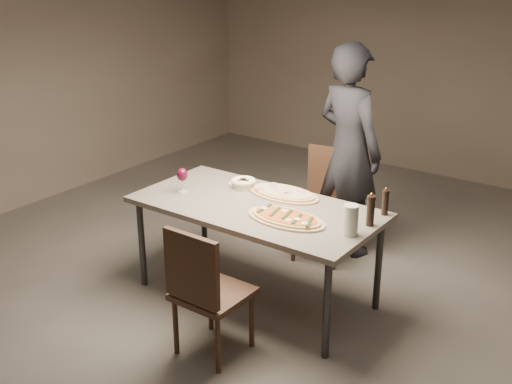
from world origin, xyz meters
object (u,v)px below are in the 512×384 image
Objects in this scene: ham_pizza at (284,193)px; chair_far at (326,197)px; bread_basket at (243,182)px; diner at (349,150)px; dining_table at (256,212)px; chair_near at (204,287)px; carafe at (351,220)px; zucchini_pizza at (286,218)px; pepper_mill_left at (371,210)px.

chair_far is at bearing 90.15° from ham_pizza.
diner is at bearing 64.68° from bread_basket.
chair_near reaches higher than dining_table.
ham_pizza is 0.35m from bread_basket.
dining_table is 9.33× the size of bread_basket.
dining_table is 1.95× the size of chair_far.
chair_far is (-0.01, 0.67, -0.25)m from ham_pizza.
dining_table is 8.80× the size of carafe.
dining_table is at bearing 175.98° from carafe.
ham_pizza is at bearing 155.57° from carafe.
chair_far is (-0.28, 1.05, -0.25)m from zucchini_pizza.
pepper_mill_left reaches higher than bread_basket.
bread_basket is 1.18m from chair_near.
chair_near reaches higher than bread_basket.
chair_near is (-0.64, -0.96, -0.35)m from pepper_mill_left.
pepper_mill_left reaches higher than zucchini_pizza.
chair_far is (0.04, 0.95, -0.17)m from dining_table.
pepper_mill_left is at bearing -9.96° from ham_pizza.
pepper_mill_left is at bearing 79.68° from carafe.
chair_near is 0.98× the size of chair_far.
chair_near is at bearing -65.54° from bread_basket.
dining_table is at bearing 103.10° from chair_near.
ham_pizza is at bearing 130.27° from zucchini_pizza.
ham_pizza is 0.79m from pepper_mill_left.
carafe is at bearing 51.47° from chair_near.
carafe is at bearing -25.07° from ham_pizza.
dining_table is 0.97m from chair_far.
chair_far reaches higher than zucchini_pizza.
diner is (0.43, 0.90, 0.11)m from bread_basket.
diner reaches higher than chair_far.
chair_far reaches higher than ham_pizza.
zucchini_pizza is 0.77m from chair_near.
bread_basket is 0.83× the size of pepper_mill_left.
pepper_mill_left reaches higher than chair_near.
chair_far reaches higher than dining_table.
bread_basket is 1.12m from carafe.
chair_far is at bearing 94.81° from chair_near.
pepper_mill_left is (0.83, 0.15, 0.17)m from dining_table.
pepper_mill_left is at bearing 31.44° from zucchini_pizza.
chair_near is at bearing 106.97° from diner.
diner is at bearing 83.72° from ham_pizza.
chair_far is (-0.75, 1.01, -0.33)m from carafe.
carafe is at bearing 134.32° from diner.
pepper_mill_left reaches higher than chair_far.
carafe is at bearing 10.25° from zucchini_pizza.
bread_basket is at bearing 165.02° from carafe.
dining_table is 1.16m from diner.
bread_basket is 0.21× the size of chair_near.
ham_pizza is 0.72m from chair_far.
bread_basket is at bearing 155.99° from zucchini_pizza.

